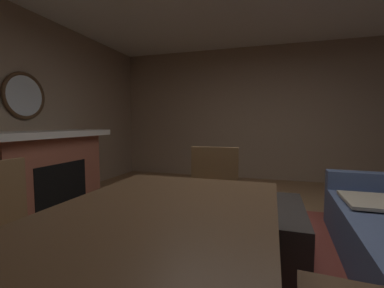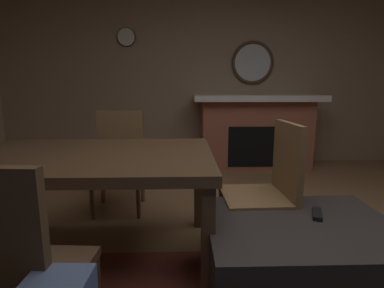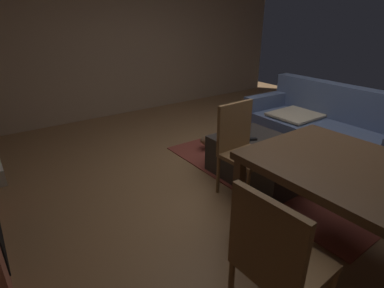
# 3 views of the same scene
# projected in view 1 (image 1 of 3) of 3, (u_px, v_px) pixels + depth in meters

# --- Properties ---
(floor) EXTENTS (8.03, 8.03, 0.00)m
(floor) POSITION_uv_depth(u_px,v_px,m) (260.00, 258.00, 2.23)
(floor) COLOR olive
(wall_left) EXTENTS (0.12, 6.79, 2.69)m
(wall_left) POSITION_uv_depth(u_px,v_px,m) (269.00, 114.00, 5.31)
(wall_left) COLOR #9E846B
(wall_left) RESTS_ON ground
(area_rug) EXTENTS (2.60, 2.00, 0.01)m
(area_rug) POSITION_uv_depth(u_px,v_px,m) (326.00, 262.00, 2.16)
(area_rug) COLOR brown
(area_rug) RESTS_ON ground
(fireplace) EXTENTS (1.78, 0.76, 1.05)m
(fireplace) POSITION_uv_depth(u_px,v_px,m) (45.00, 170.00, 3.48)
(fireplace) COLOR #9E5642
(fireplace) RESTS_ON ground
(round_wall_mirror) EXTENTS (0.63, 0.05, 0.63)m
(round_wall_mirror) POSITION_uv_depth(u_px,v_px,m) (24.00, 96.00, 3.49)
(round_wall_mirror) COLOR #4C331E
(ottoman_coffee_table) EXTENTS (1.02, 0.79, 0.43)m
(ottoman_coffee_table) POSITION_uv_depth(u_px,v_px,m) (257.00, 229.00, 2.31)
(ottoman_coffee_table) COLOR #2D2826
(ottoman_coffee_table) RESTS_ON ground
(tv_remote) EXTENTS (0.11, 0.17, 0.02)m
(tv_remote) POSITION_uv_depth(u_px,v_px,m) (249.00, 199.00, 2.42)
(tv_remote) COLOR black
(tv_remote) RESTS_ON ottoman_coffee_table
(dining_table) EXTENTS (1.58, 1.06, 0.74)m
(dining_table) POSITION_uv_depth(u_px,v_px,m) (156.00, 229.00, 1.20)
(dining_table) COLOR #513823
(dining_table) RESTS_ON ground
(dining_chair_south) EXTENTS (0.46, 0.46, 0.93)m
(dining_chair_south) POSITION_uv_depth(u_px,v_px,m) (7.00, 234.00, 1.48)
(dining_chair_south) COLOR brown
(dining_chair_south) RESTS_ON ground
(dining_chair_west) EXTENTS (0.46, 0.46, 0.93)m
(dining_chair_west) POSITION_uv_depth(u_px,v_px,m) (212.00, 193.00, 2.34)
(dining_chair_west) COLOR brown
(dining_chair_west) RESTS_ON ground
(small_dog) EXTENTS (0.50, 0.50, 0.30)m
(small_dog) POSITION_uv_depth(u_px,v_px,m) (269.00, 208.00, 3.03)
(small_dog) COLOR #8C6B4C
(small_dog) RESTS_ON ground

